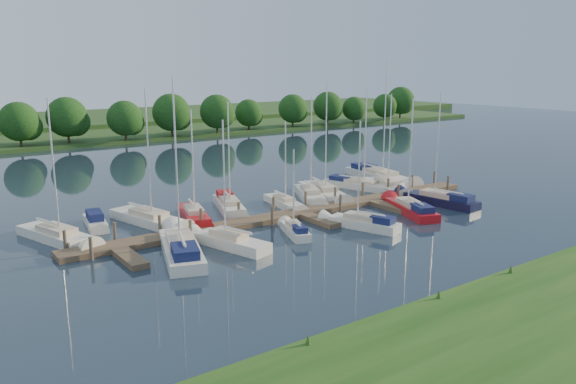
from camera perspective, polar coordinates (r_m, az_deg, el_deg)
ground at (r=42.53m, az=7.49°, el=-4.65°), size 260.00×260.00×0.00m
near_bank at (r=33.32m, az=26.80°, el=-10.53°), size 90.00×10.00×0.50m
dock at (r=47.86m, az=1.57°, el=-2.31°), size 40.00×6.00×0.40m
mooring_pilings at (r=48.64m, az=0.78°, el=-1.58°), size 38.24×2.84×2.00m
far_shore at (r=108.97m, az=-20.38°, el=5.46°), size 180.00×30.00×0.60m
distant_hill at (r=133.12m, az=-23.26°, el=6.59°), size 220.00×40.00×1.40m
treeline at (r=95.02m, az=-20.93°, el=6.83°), size 145.87×9.43×8.31m
sailboat_n_0 at (r=44.67m, az=-22.31°, el=-4.30°), size 4.15×8.54×10.87m
motorboat at (r=47.65m, az=-18.97°, el=-2.94°), size 2.02×4.96×1.49m
sailboat_n_2 at (r=47.10m, az=-13.83°, el=-2.84°), size 3.95×8.97×11.34m
sailboat_n_3 at (r=47.59m, az=-9.50°, el=-2.48°), size 3.35×7.50×9.62m
sailboat_n_4 at (r=50.43m, az=-5.99°, el=-1.45°), size 3.85×7.80×10.02m
sailboat_n_5 at (r=51.41m, az=-0.37°, el=-1.17°), size 2.22×6.39×8.15m
sailboat_n_6 at (r=54.20m, az=2.27°, el=-0.44°), size 4.70×7.66×10.17m
sailboat_n_7 at (r=55.40m, az=3.69°, el=-0.16°), size 3.99×9.11×11.54m
sailboat_n_8 at (r=59.26m, az=7.40°, el=0.64°), size 4.29×8.67×10.90m
sailboat_n_9 at (r=58.86m, az=10.00°, el=0.44°), size 4.00×8.00×10.29m
sailboat_n_10 at (r=64.10m, az=9.34°, el=1.51°), size 3.80×11.18×13.92m
sailboat_s_0 at (r=39.23m, az=-10.84°, el=-5.75°), size 4.78×9.75×12.42m
sailboat_s_1 at (r=40.26m, az=-6.05°, el=-5.19°), size 3.37×7.23×9.49m
sailboat_s_2 at (r=42.87m, az=0.69°, el=-3.96°), size 2.61×5.18×6.86m
sailboat_s_3 at (r=44.96m, az=7.54°, el=-3.24°), size 3.44×6.76×8.89m
sailboat_s_4 at (r=50.27m, az=12.30°, el=-1.72°), size 4.23×8.00×10.32m
sailboat_s_5 at (r=54.01m, az=15.07°, el=-0.86°), size 2.87×8.42×10.74m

